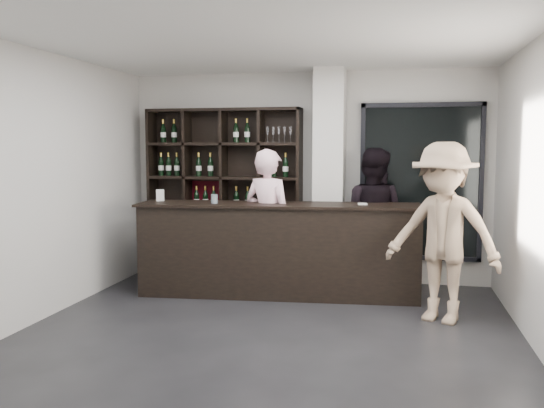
% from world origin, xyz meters
% --- Properties ---
extents(floor, '(5.00, 5.50, 0.01)m').
position_xyz_m(floor, '(0.00, 0.00, -0.01)').
color(floor, black).
rests_on(floor, ground).
extents(wine_shelf, '(2.20, 0.35, 2.40)m').
position_xyz_m(wine_shelf, '(-1.15, 2.57, 1.20)').
color(wine_shelf, black).
rests_on(wine_shelf, floor).
extents(structural_column, '(0.40, 0.40, 2.90)m').
position_xyz_m(structural_column, '(0.35, 2.47, 1.45)').
color(structural_column, silver).
rests_on(structural_column, floor).
extents(glass_panel, '(1.60, 0.08, 2.10)m').
position_xyz_m(glass_panel, '(1.55, 2.69, 1.40)').
color(glass_panel, black).
rests_on(glass_panel, floor).
extents(tasting_counter, '(3.53, 0.73, 1.16)m').
position_xyz_m(tasting_counter, '(-0.20, 1.75, 0.58)').
color(tasting_counter, black).
rests_on(tasting_counter, floor).
extents(taster_pink, '(0.78, 0.65, 1.84)m').
position_xyz_m(taster_pink, '(-0.35, 1.85, 0.92)').
color(taster_pink, '#FFCAD6').
rests_on(taster_pink, floor).
extents(taster_black, '(1.05, 0.91, 1.85)m').
position_xyz_m(taster_black, '(0.93, 2.40, 0.93)').
color(taster_black, black).
rests_on(taster_black, floor).
extents(customer, '(1.42, 1.16, 1.92)m').
position_xyz_m(customer, '(1.72, 1.05, 0.96)').
color(customer, '#9B8066').
rests_on(customer, floor).
extents(wine_glass, '(0.09, 0.09, 0.21)m').
position_xyz_m(wine_glass, '(-0.22, 1.78, 1.27)').
color(wine_glass, white).
rests_on(wine_glass, tasting_counter).
extents(spit_cup, '(0.09, 0.09, 0.11)m').
position_xyz_m(spit_cup, '(-0.99, 1.61, 1.22)').
color(spit_cup, '#9EB1C1').
rests_on(spit_cup, tasting_counter).
extents(napkin_stack, '(0.12, 0.12, 0.02)m').
position_xyz_m(napkin_stack, '(0.83, 1.83, 1.17)').
color(napkin_stack, white).
rests_on(napkin_stack, tasting_counter).
extents(card_stand, '(0.11, 0.08, 0.15)m').
position_xyz_m(card_stand, '(-1.78, 1.77, 1.24)').
color(card_stand, white).
rests_on(card_stand, tasting_counter).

